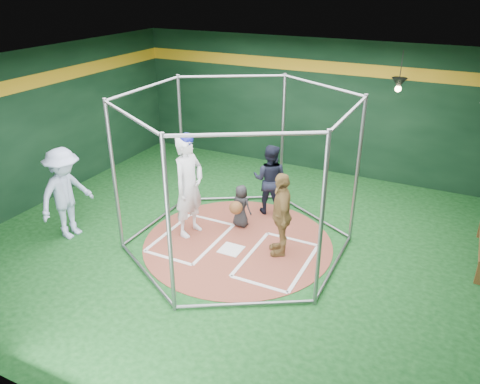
% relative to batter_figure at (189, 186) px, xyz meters
% --- Properties ---
extents(room_shell, '(10.10, 9.10, 3.53)m').
position_rel_batter_figure_xyz_m(room_shell, '(1.07, 0.07, 0.67)').
color(room_shell, '#0D3B13').
rests_on(room_shell, ground).
extents(clay_disc, '(3.80, 3.80, 0.01)m').
position_rel_batter_figure_xyz_m(clay_disc, '(1.07, 0.06, -1.08)').
color(clay_disc, brown).
rests_on(clay_disc, ground).
extents(home_plate, '(0.43, 0.43, 0.01)m').
position_rel_batter_figure_xyz_m(home_plate, '(1.07, -0.24, -1.07)').
color(home_plate, white).
rests_on(home_plate, clay_disc).
extents(batter_box_left, '(1.17, 1.77, 0.01)m').
position_rel_batter_figure_xyz_m(batter_box_left, '(0.12, -0.19, -1.07)').
color(batter_box_left, white).
rests_on(batter_box_left, clay_disc).
extents(batter_box_right, '(1.17, 1.77, 0.01)m').
position_rel_batter_figure_xyz_m(batter_box_right, '(2.02, -0.19, -1.07)').
color(batter_box_right, white).
rests_on(batter_box_right, clay_disc).
extents(batting_cage, '(4.05, 4.67, 3.00)m').
position_rel_batter_figure_xyz_m(batting_cage, '(1.07, 0.06, 0.41)').
color(batting_cage, gray).
rests_on(batting_cage, ground).
extents(pendant_lamp_near, '(0.34, 0.34, 0.90)m').
position_rel_batter_figure_xyz_m(pendant_lamp_near, '(3.27, 3.66, 1.65)').
color(pendant_lamp_near, black).
rests_on(pendant_lamp_near, room_shell).
extents(batter_figure, '(0.60, 0.83, 2.18)m').
position_rel_batter_figure_xyz_m(batter_figure, '(0.00, 0.00, 0.00)').
color(batter_figure, white).
rests_on(batter_figure, clay_disc).
extents(visitor_leopard, '(0.81, 1.05, 1.67)m').
position_rel_batter_figure_xyz_m(visitor_leopard, '(1.95, 0.11, -0.24)').
color(visitor_leopard, '#AF8B4B').
rests_on(visitor_leopard, clay_disc).
extents(catcher_figure, '(0.50, 0.57, 0.94)m').
position_rel_batter_figure_xyz_m(catcher_figure, '(0.81, 0.69, -0.60)').
color(catcher_figure, black).
rests_on(catcher_figure, clay_disc).
extents(umpire, '(0.85, 0.71, 1.60)m').
position_rel_batter_figure_xyz_m(umpire, '(1.10, 1.59, -0.28)').
color(umpire, black).
rests_on(umpire, clay_disc).
extents(bystander_blue, '(0.81, 1.29, 1.91)m').
position_rel_batter_figure_xyz_m(bystander_blue, '(-2.17, -1.17, -0.13)').
color(bystander_blue, '#AFC1E8').
rests_on(bystander_blue, ground).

